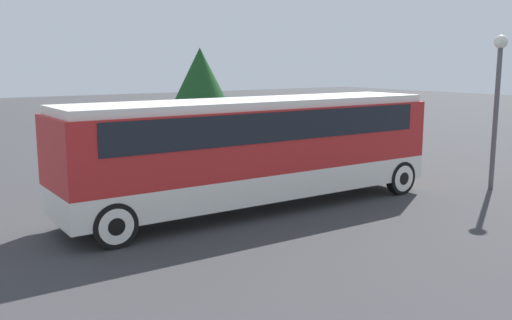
% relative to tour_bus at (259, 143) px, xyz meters
% --- Properties ---
extents(ground_plane, '(120.00, 120.00, 0.00)m').
position_rel_tour_bus_xyz_m(ground_plane, '(-0.10, 0.00, -1.93)').
color(ground_plane, '#38383A').
extents(tour_bus, '(11.51, 2.61, 3.19)m').
position_rel_tour_bus_xyz_m(tour_bus, '(0.00, 0.00, 0.00)').
color(tour_bus, silver).
rests_on(tour_bus, ground_plane).
extents(parked_car_near, '(4.58, 1.91, 1.37)m').
position_rel_tour_bus_xyz_m(parked_car_near, '(2.36, 7.53, -1.24)').
color(parked_car_near, maroon).
rests_on(parked_car_near, ground_plane).
extents(parked_car_mid, '(4.31, 1.91, 1.39)m').
position_rel_tour_bus_xyz_m(parked_car_mid, '(0.12, 5.26, -1.24)').
color(parked_car_mid, '#7A6B5B').
rests_on(parked_car_mid, ground_plane).
extents(lamp_post, '(0.44, 0.44, 5.09)m').
position_rel_tour_bus_xyz_m(lamp_post, '(7.95, -2.32, 1.47)').
color(lamp_post, '#515156').
rests_on(lamp_post, ground_plane).
extents(tree_center, '(3.39, 3.39, 5.17)m').
position_rel_tour_bus_xyz_m(tree_center, '(9.11, 19.92, 1.56)').
color(tree_center, brown).
rests_on(tree_center, ground_plane).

